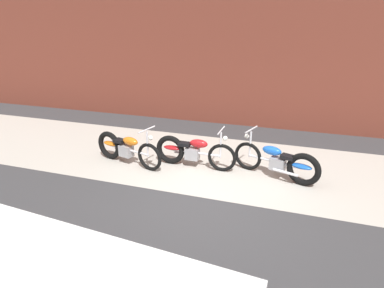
# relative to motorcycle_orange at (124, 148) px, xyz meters

# --- Properties ---
(ground_plane) EXTENTS (80.00, 80.00, 0.00)m
(ground_plane) POSITION_rel_motorcycle_orange_xyz_m (2.31, -1.02, -0.40)
(ground_plane) COLOR #38383A
(sidewalk_slab) EXTENTS (36.00, 3.50, 0.01)m
(sidewalk_slab) POSITION_rel_motorcycle_orange_xyz_m (2.31, 0.73, -0.40)
(sidewalk_slab) COLOR #B2ADA3
(sidewalk_slab) RESTS_ON ground
(brick_building_wall) EXTENTS (36.00, 0.50, 6.38)m
(brick_building_wall) POSITION_rel_motorcycle_orange_xyz_m (2.31, 4.18, 2.79)
(brick_building_wall) COLOR brown
(brick_building_wall) RESTS_ON ground
(motorcycle_orange) EXTENTS (1.97, 0.75, 1.03)m
(motorcycle_orange) POSITION_rel_motorcycle_orange_xyz_m (0.00, 0.00, 0.00)
(motorcycle_orange) COLOR black
(motorcycle_orange) RESTS_ON ground
(motorcycle_red) EXTENTS (2.01, 0.58, 1.03)m
(motorcycle_red) POSITION_rel_motorcycle_orange_xyz_m (1.60, 0.30, 0.00)
(motorcycle_red) COLOR black
(motorcycle_red) RESTS_ON ground
(motorcycle_blue) EXTENTS (1.94, 0.86, 1.03)m
(motorcycle_blue) POSITION_rel_motorcycle_orange_xyz_m (3.73, 0.30, 0.00)
(motorcycle_blue) COLOR black
(motorcycle_blue) RESTS_ON ground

